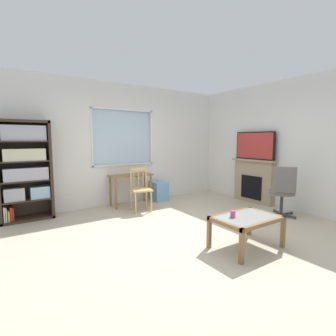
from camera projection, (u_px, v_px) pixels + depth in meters
ground at (186, 231)px, 4.24m from camera, size 6.28×5.76×0.02m
wall_back_with_window at (125, 145)px, 6.05m from camera, size 5.28×0.15×2.79m
wall_right at (284, 145)px, 5.57m from camera, size 0.12×4.96×2.79m
bookshelf at (25, 167)px, 4.70m from camera, size 0.90×0.38×1.87m
desk_under_window at (131, 180)px, 5.82m from camera, size 0.97×0.43×0.72m
wooden_chair at (140, 189)px, 5.40m from camera, size 0.48×0.47×0.90m
plastic_drawer_unit at (159, 191)px, 6.34m from camera, size 0.35×0.40×0.47m
fireplace at (254, 181)px, 6.10m from camera, size 0.26×1.14×1.04m
tv at (255, 146)px, 5.99m from camera, size 0.06×1.05×0.65m
office_chair at (283, 189)px, 4.92m from camera, size 0.62×0.58×1.00m
coffee_table at (246, 221)px, 3.54m from camera, size 0.92×0.62×0.45m
sippy_cup at (233, 214)px, 3.50m from camera, size 0.07×0.07×0.09m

